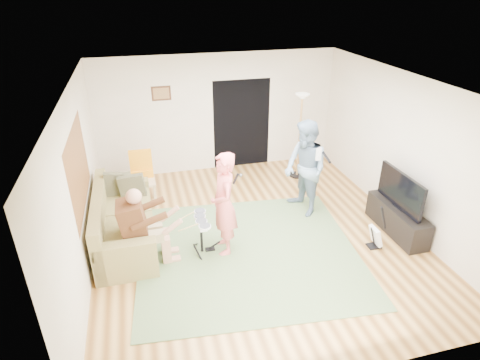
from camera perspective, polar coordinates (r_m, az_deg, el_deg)
The scene contains 19 objects.
floor at distance 7.26m, azimuth 2.12°, elevation -7.78°, with size 6.00×6.00×0.00m, color brown.
walls at distance 6.59m, azimuth 2.31°, elevation 1.94°, with size 5.50×6.00×2.70m, color silver, non-canonical shape.
ceiling at distance 6.15m, azimuth 2.55°, elevation 13.44°, with size 6.00×6.00×0.00m, color white.
window_blinds at distance 6.52m, azimuth -21.97°, elevation 1.55°, with size 2.05×2.05×0.00m, color brown.
doorway at distance 9.52m, azimuth 0.24°, elevation 7.95°, with size 2.10×2.10×0.00m, color black.
picture_frame at distance 9.00m, azimuth -11.15°, elevation 12.00°, with size 0.42×0.03×0.32m, color #3F2314.
area_rug at distance 6.84m, azimuth 1.17°, elevation -10.17°, with size 3.59×3.32×0.02m, color #587447.
sofa at distance 7.22m, azimuth -16.69°, elevation -6.36°, with size 0.94×2.28×0.92m.
drummer at distance 6.54m, azimuth -13.23°, elevation -7.45°, with size 0.86×0.48×1.32m.
drum_kit at distance 6.71m, azimuth -5.50°, elevation -8.08°, with size 0.37×0.66×0.68m.
singer at distance 6.42m, azimuth -2.32°, elevation -3.49°, with size 0.64×0.42×1.76m, color #F76C6B.
microphone at distance 6.26m, azimuth -0.61°, elevation 0.18°, with size 0.06×0.06×0.24m, color black, non-canonical shape.
guitarist at distance 7.60m, azimuth 9.26°, elevation 1.57°, with size 0.90×0.70×1.85m, color #6E88A1.
guitar_held at distance 7.55m, azimuth 10.84°, elevation 4.01°, with size 0.12×0.60×0.26m, color white, non-canonical shape.
guitar_spare at distance 7.21m, azimuth 18.77°, elevation -7.50°, with size 0.28×0.25×0.79m.
torchiere_lamp at distance 8.95m, azimuth 8.62°, elevation 8.26°, with size 0.35×0.35×1.93m.
dining_chair at distance 8.28m, azimuth -13.54°, elevation -0.79°, with size 0.46×0.49×1.09m.
tv_cabinet at distance 7.75m, azimuth 21.45°, elevation -5.24°, with size 0.40×1.40×0.50m, color black.
television at distance 7.44m, azimuth 21.89°, elevation -1.37°, with size 0.06×1.18×0.63m, color black.
Camera 1 is at (-1.78, -5.72, 4.11)m, focal length 30.00 mm.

